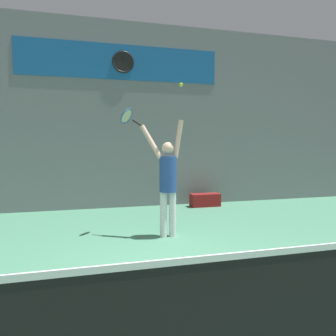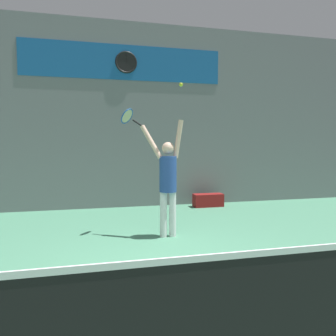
# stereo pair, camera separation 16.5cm
# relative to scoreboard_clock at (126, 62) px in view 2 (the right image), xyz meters

# --- Properties ---
(ground_plane) EXTENTS (18.00, 18.00, 0.00)m
(ground_plane) POSITION_rel_scoreboard_clock_xyz_m (-0.04, -5.15, -3.91)
(ground_plane) COLOR #4C8C6B
(back_wall) EXTENTS (18.00, 0.10, 5.00)m
(back_wall) POSITION_rel_scoreboard_clock_xyz_m (-0.04, 0.08, -1.41)
(back_wall) COLOR slate
(back_wall) RESTS_ON ground_plane
(sponsor_banner) EXTENTS (5.32, 0.02, 0.92)m
(sponsor_banner) POSITION_rel_scoreboard_clock_xyz_m (-0.04, 0.02, -0.00)
(sponsor_banner) COLOR #195B9E
(scoreboard_clock) EXTENTS (0.59, 0.05, 0.59)m
(scoreboard_clock) POSITION_rel_scoreboard_clock_xyz_m (0.00, 0.00, 0.00)
(scoreboard_clock) COLOR black
(court_net) EXTENTS (8.25, 0.07, 1.06)m
(court_net) POSITION_rel_scoreboard_clock_xyz_m (-0.04, -6.75, -3.41)
(court_net) COLOR #333333
(court_net) RESTS_ON ground_plane
(tennis_player) EXTENTS (0.79, 0.46, 2.19)m
(tennis_player) POSITION_rel_scoreboard_clock_xyz_m (0.40, -3.02, -2.80)
(tennis_player) COLOR white
(tennis_player) RESTS_ON ground_plane
(tennis_racket) EXTENTS (0.45, 0.42, 0.36)m
(tennis_racket) POSITION_rel_scoreboard_clock_xyz_m (-0.27, -2.58, -1.65)
(tennis_racket) COLOR black
(tennis_ball) EXTENTS (0.07, 0.07, 0.07)m
(tennis_ball) POSITION_rel_scoreboard_clock_xyz_m (0.64, -3.09, -1.09)
(tennis_ball) COLOR #CCDB2D
(equipment_bag) EXTENTS (0.82, 0.32, 0.35)m
(equipment_bag) POSITION_rel_scoreboard_clock_xyz_m (2.19, -0.44, -3.73)
(equipment_bag) COLOR maroon
(equipment_bag) RESTS_ON ground_plane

